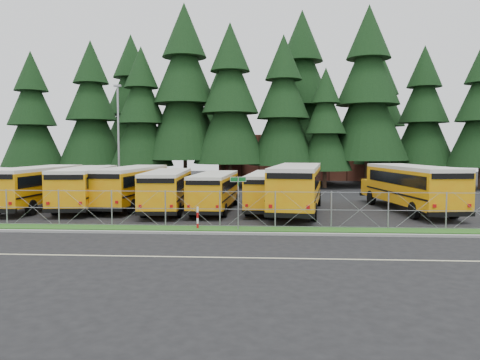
% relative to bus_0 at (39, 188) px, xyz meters
% --- Properties ---
extents(ground, '(120.00, 120.00, 0.00)m').
position_rel_bus_0_xyz_m(ground, '(14.56, -5.83, -1.48)').
color(ground, black).
rests_on(ground, ground).
extents(curb, '(50.00, 0.25, 0.12)m').
position_rel_bus_0_xyz_m(curb, '(14.56, -8.93, -1.42)').
color(curb, gray).
rests_on(curb, ground).
extents(grass_verge, '(50.00, 1.40, 0.06)m').
position_rel_bus_0_xyz_m(grass_verge, '(14.56, -7.53, -1.45)').
color(grass_verge, '#1E4E16').
rests_on(grass_verge, ground).
extents(road_lane_line, '(50.00, 0.12, 0.01)m').
position_rel_bus_0_xyz_m(road_lane_line, '(14.56, -13.83, -1.48)').
color(road_lane_line, beige).
rests_on(road_lane_line, ground).
extents(chainlink_fence, '(44.00, 0.10, 2.00)m').
position_rel_bus_0_xyz_m(chainlink_fence, '(14.56, -6.83, -0.48)').
color(chainlink_fence, gray).
rests_on(chainlink_fence, ground).
extents(brick_building, '(22.00, 10.00, 6.00)m').
position_rel_bus_0_xyz_m(brick_building, '(20.56, 34.17, 1.52)').
color(brick_building, brown).
rests_on(brick_building, ground).
extents(bus_0, '(2.92, 11.37, 2.97)m').
position_rel_bus_0_xyz_m(bus_0, '(0.00, 0.00, 0.00)').
color(bus_0, orange).
rests_on(bus_0, ground).
extents(bus_1, '(3.96, 11.39, 2.92)m').
position_rel_bus_0_xyz_m(bus_1, '(3.35, 0.25, -0.02)').
color(bus_1, orange).
rests_on(bus_1, ground).
extents(bus_2, '(3.50, 11.37, 2.94)m').
position_rel_bus_0_xyz_m(bus_2, '(6.40, 1.05, -0.02)').
color(bus_2, orange).
rests_on(bus_2, ground).
extents(bus_3, '(3.22, 10.67, 2.76)m').
position_rel_bus_0_xyz_m(bus_3, '(9.35, -0.64, -0.10)').
color(bus_3, orange).
rests_on(bus_3, ground).
extents(bus_4, '(2.77, 9.99, 2.59)m').
position_rel_bus_0_xyz_m(bus_4, '(12.56, -0.38, -0.19)').
color(bus_4, orange).
rests_on(bus_4, ground).
extents(bus_5, '(3.15, 10.12, 2.61)m').
position_rel_bus_0_xyz_m(bus_5, '(16.12, 0.15, -0.18)').
color(bus_5, orange).
rests_on(bus_5, ground).
extents(bus_6, '(4.48, 12.36, 3.17)m').
position_rel_bus_0_xyz_m(bus_6, '(18.10, -0.81, 0.10)').
color(bus_6, orange).
rests_on(bus_6, ground).
extents(bus_east, '(4.42, 12.16, 3.12)m').
position_rel_bus_0_xyz_m(bus_east, '(25.72, 0.23, 0.07)').
color(bus_east, orange).
rests_on(bus_east, ground).
extents(street_sign, '(0.83, 0.55, 2.81)m').
position_rel_bus_0_xyz_m(street_sign, '(14.62, -7.71, 0.55)').
color(street_sign, gray).
rests_on(street_sign, ground).
extents(striped_bollard, '(0.11, 0.11, 1.20)m').
position_rel_bus_0_xyz_m(striped_bollard, '(12.44, -7.52, -0.88)').
color(striped_bollard, '#B20C0C').
rests_on(striped_bollard, ground).
extents(light_standard, '(0.70, 0.35, 10.14)m').
position_rel_bus_0_xyz_m(light_standard, '(2.13, 11.11, 4.02)').
color(light_standard, gray).
rests_on(light_standard, ground).
extents(conifer_0, '(6.79, 6.79, 15.01)m').
position_rel_bus_0_xyz_m(conifer_0, '(-10.18, 18.88, 6.02)').
color(conifer_0, black).
rests_on(conifer_0, ground).
extents(conifer_1, '(7.43, 7.43, 16.42)m').
position_rel_bus_0_xyz_m(conifer_1, '(-3.99, 20.43, 6.73)').
color(conifer_1, black).
rests_on(conifer_1, ground).
extents(conifer_2, '(6.98, 6.98, 15.45)m').
position_rel_bus_0_xyz_m(conifer_2, '(2.08, 19.38, 6.24)').
color(conifer_2, black).
rests_on(conifer_2, ground).
extents(conifer_3, '(9.19, 9.19, 20.33)m').
position_rel_bus_0_xyz_m(conifer_3, '(6.74, 20.32, 8.68)').
color(conifer_3, black).
rests_on(conifer_3, ground).
extents(conifer_4, '(8.01, 8.01, 17.71)m').
position_rel_bus_0_xyz_m(conifer_4, '(11.97, 18.78, 7.37)').
color(conifer_4, black).
rests_on(conifer_4, ground).
extents(conifer_5, '(7.44, 7.44, 16.46)m').
position_rel_bus_0_xyz_m(conifer_5, '(17.70, 19.19, 6.74)').
color(conifer_5, black).
rests_on(conifer_5, ground).
extents(conifer_6, '(5.79, 5.79, 12.80)m').
position_rel_bus_0_xyz_m(conifer_6, '(22.16, 18.59, 4.92)').
color(conifer_6, black).
rests_on(conifer_6, ground).
extents(conifer_7, '(8.98, 8.98, 19.86)m').
position_rel_bus_0_xyz_m(conifer_7, '(26.99, 20.68, 8.45)').
color(conifer_7, black).
rests_on(conifer_7, ground).
extents(conifer_8, '(7.08, 7.08, 15.67)m').
position_rel_bus_0_xyz_m(conifer_8, '(33.41, 21.86, 6.35)').
color(conifer_8, black).
rests_on(conifer_8, ground).
extents(conifer_10, '(8.52, 8.52, 18.85)m').
position_rel_bus_0_xyz_m(conifer_10, '(-1.61, 28.03, 7.94)').
color(conifer_10, black).
rests_on(conifer_10, ground).
extents(conifer_11, '(7.02, 7.02, 15.53)m').
position_rel_bus_0_xyz_m(conifer_11, '(10.38, 26.72, 6.28)').
color(conifer_11, black).
rests_on(conifer_11, ground).
extents(conifer_12, '(9.31, 9.31, 20.60)m').
position_rel_bus_0_xyz_m(conifer_12, '(20.03, 24.79, 8.81)').
color(conifer_12, black).
rests_on(conifer_12, ground).
extents(conifer_13, '(6.94, 6.94, 15.35)m').
position_rel_bus_0_xyz_m(conifer_13, '(30.19, 27.20, 6.19)').
color(conifer_13, black).
rests_on(conifer_13, ground).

